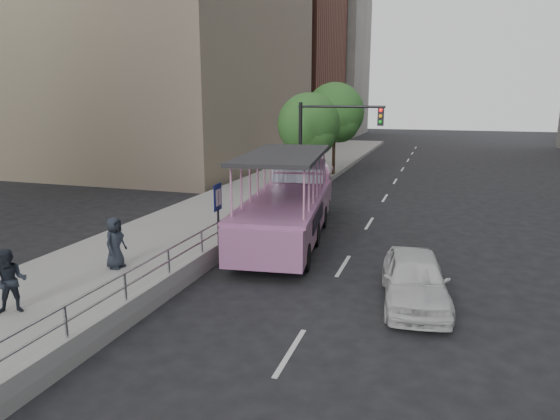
# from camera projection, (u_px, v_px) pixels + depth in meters

# --- Properties ---
(ground) EXTENTS (160.00, 160.00, 0.00)m
(ground) POSITION_uv_depth(u_px,v_px,m) (276.00, 310.00, 13.00)
(ground) COLOR black
(sidewalk) EXTENTS (5.50, 80.00, 0.30)m
(sidewalk) POSITION_uv_depth(u_px,v_px,m) (229.00, 210.00, 23.98)
(sidewalk) COLOR gray
(sidewalk) RESTS_ON ground
(kerb_wall) EXTENTS (0.24, 30.00, 0.36)m
(kerb_wall) POSITION_uv_depth(u_px,v_px,m) (202.00, 258.00, 15.70)
(kerb_wall) COLOR #A6A6A0
(kerb_wall) RESTS_ON sidewalk
(guardrail) EXTENTS (0.07, 22.00, 0.71)m
(guardrail) POSITION_uv_depth(u_px,v_px,m) (201.00, 238.00, 15.55)
(guardrail) COLOR #B9BABE
(guardrail) RESTS_ON kerb_wall
(duck_boat) EXTENTS (3.86, 10.71, 3.48)m
(duck_boat) POSITION_uv_depth(u_px,v_px,m) (290.00, 204.00, 19.73)
(duck_boat) COLOR black
(duck_boat) RESTS_ON ground
(car) EXTENTS (2.20, 4.30, 1.40)m
(car) POSITION_uv_depth(u_px,v_px,m) (415.00, 279.00, 13.26)
(car) COLOR silver
(car) RESTS_ON ground
(pedestrian_mid) EXTENTS (0.98, 0.92, 1.60)m
(pedestrian_mid) POSITION_uv_depth(u_px,v_px,m) (10.00, 281.00, 11.97)
(pedestrian_mid) COLOR #212630
(pedestrian_mid) RESTS_ON sidewalk
(pedestrian_far) EXTENTS (0.56, 0.81, 1.59)m
(pedestrian_far) POSITION_uv_depth(u_px,v_px,m) (115.00, 243.00, 15.18)
(pedestrian_far) COLOR #212630
(pedestrian_far) RESTS_ON sidewalk
(parking_sign) EXTENTS (0.08, 0.61, 2.69)m
(parking_sign) POSITION_uv_depth(u_px,v_px,m) (218.00, 214.00, 16.32)
(parking_sign) COLOR black
(parking_sign) RESTS_ON ground
(traffic_signal) EXTENTS (4.20, 0.32, 5.20)m
(traffic_signal) POSITION_uv_depth(u_px,v_px,m) (324.00, 138.00, 24.34)
(traffic_signal) COLOR black
(traffic_signal) RESTS_ON ground
(street_tree_near) EXTENTS (3.52, 3.52, 5.72)m
(street_tree_near) POSITION_uv_depth(u_px,v_px,m) (310.00, 127.00, 27.94)
(street_tree_near) COLOR #3C281B
(street_tree_near) RESTS_ON ground
(street_tree_far) EXTENTS (3.97, 3.97, 6.45)m
(street_tree_far) POSITION_uv_depth(u_px,v_px,m) (336.00, 115.00, 33.33)
(street_tree_far) COLOR #3C281B
(street_tree_far) RESTS_ON ground
(midrise_brick) EXTENTS (18.00, 16.00, 26.00)m
(midrise_brick) POSITION_uv_depth(u_px,v_px,m) (261.00, 33.00, 60.11)
(midrise_brick) COLOR brown
(midrise_brick) RESTS_ON ground
(midrise_stone_b) EXTENTS (16.00, 14.00, 20.00)m
(midrise_stone_b) POSITION_uv_depth(u_px,v_px,m) (310.00, 67.00, 75.01)
(midrise_stone_b) COLOR gray
(midrise_stone_b) RESTS_ON ground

